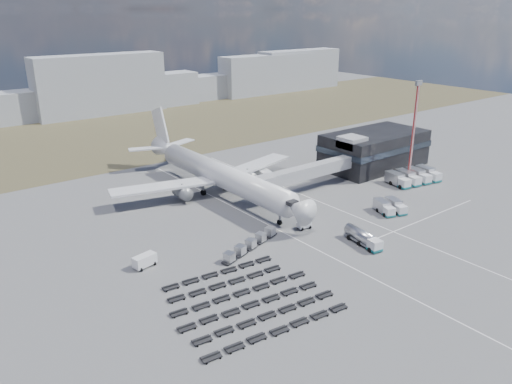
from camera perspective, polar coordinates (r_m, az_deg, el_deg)
ground at (r=99.42m, az=6.08°, el=-5.38°), size 420.00×420.00×0.00m
grass_strip at (r=189.94m, az=-17.53°, el=6.26°), size 420.00×90.00×0.01m
lane_markings at (r=107.70m, az=8.76°, el=-3.42°), size 47.12×110.00×0.01m
terminal at (r=146.28m, az=13.32°, el=4.81°), size 30.40×16.40×11.00m
jet_bridge at (r=121.51m, az=4.99°, el=2.06°), size 30.30×3.80×7.05m
airliner at (r=121.06m, az=-4.42°, el=2.12°), size 51.59×64.53×17.62m
skyline at (r=226.00m, az=-18.72°, el=10.67°), size 325.68×19.00×24.99m
fuel_tanker at (r=98.28m, az=12.13°, el=-5.12°), size 3.56×9.16×2.89m
pushback_tug at (r=103.75m, az=5.50°, el=-3.81°), size 3.06×1.97×1.34m
utility_van at (r=90.48m, az=-12.61°, el=-7.71°), size 4.49×2.72×2.24m
catering_truck at (r=130.31m, az=0.87°, el=1.81°), size 4.22×7.32×3.16m
service_trucks_near at (r=114.92m, az=15.06°, el=-1.63°), size 6.99×7.62×2.52m
service_trucks_far at (r=136.44m, az=17.53°, el=1.69°), size 14.37×9.49×2.96m
uld_row at (r=94.61m, az=-0.61°, el=-5.93°), size 15.83×6.47×1.76m
baggage_dollies at (r=79.14m, az=-1.14°, el=-12.20°), size 26.34×22.52×0.65m
floodlight_mast at (r=134.17m, az=17.53°, el=6.51°), size 2.46×2.02×26.18m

